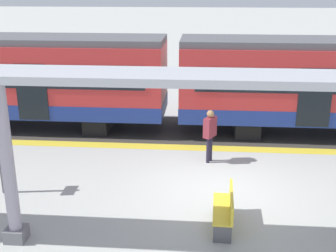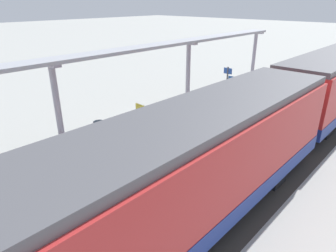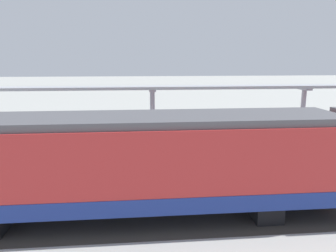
# 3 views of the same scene
# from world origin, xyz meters

# --- Properties ---
(ground_plane) EXTENTS (176.00, 176.00, 0.00)m
(ground_plane) POSITION_xyz_m (0.00, 0.00, 0.00)
(ground_plane) COLOR #A7A9A3
(tactile_edge_strip) EXTENTS (0.52, 33.83, 0.01)m
(tactile_edge_strip) POSITION_xyz_m (-3.02, 0.00, 0.00)
(tactile_edge_strip) COLOR gold
(tactile_edge_strip) RESTS_ON ground
(trackbed) EXTENTS (3.20, 45.83, 0.01)m
(trackbed) POSITION_xyz_m (-4.88, 0.00, 0.00)
(trackbed) COLOR #38332D
(trackbed) RESTS_ON ground
(train_far_carriage) EXTENTS (2.65, 13.68, 3.48)m
(train_far_carriage) POSITION_xyz_m (-4.88, 5.50, 1.83)
(train_far_carriage) COLOR red
(train_far_carriage) RESTS_ON ground
(canopy_pillar_nearest) EXTENTS (1.10, 0.44, 3.61)m
(canopy_pillar_nearest) POSITION_xyz_m (2.83, -13.22, 1.83)
(canopy_pillar_nearest) COLOR slate
(canopy_pillar_nearest) RESTS_ON ground
(canopy_pillar_second) EXTENTS (1.10, 0.44, 3.61)m
(canopy_pillar_second) POSITION_xyz_m (2.83, -4.49, 1.83)
(canopy_pillar_second) COLOR slate
(canopy_pillar_second) RESTS_ON ground
(canopy_pillar_third) EXTENTS (1.10, 0.44, 3.61)m
(canopy_pillar_third) POSITION_xyz_m (2.83, 4.51, 1.83)
(canopy_pillar_third) COLOR slate
(canopy_pillar_third) RESTS_ON ground
(canopy_beam) EXTENTS (1.20, 27.30, 0.16)m
(canopy_beam) POSITION_xyz_m (2.83, 0.04, 3.69)
(canopy_beam) COLOR #A8AAB2
(canopy_beam) RESTS_ON canopy_pillar_nearest
(bench_near_end) EXTENTS (1.51, 0.49, 0.86)m
(bench_near_end) POSITION_xyz_m (1.88, 0.08, 0.44)
(bench_near_end) COLOR gold
(bench_near_end) RESTS_ON ground
(bench_mid_platform) EXTENTS (1.52, 0.50, 0.86)m
(bench_mid_platform) POSITION_xyz_m (1.61, -8.78, 0.44)
(bench_mid_platform) COLOR #2657A2
(bench_mid_platform) RESTS_ON ground
(trash_bin) EXTENTS (0.48, 0.48, 0.88)m
(trash_bin) POSITION_xyz_m (1.85, 3.15, 0.44)
(trash_bin) COLOR #3D4854
(trash_bin) RESTS_ON ground
(platform_info_sign) EXTENTS (0.56, 0.10, 2.20)m
(platform_info_sign) POSITION_xyz_m (0.68, -5.76, 1.33)
(platform_info_sign) COLOR #4C4C51
(platform_info_sign) RESTS_ON ground
(passenger_waiting_near_edge) EXTENTS (0.53, 0.43, 1.68)m
(passenger_waiting_near_edge) POSITION_xyz_m (-1.87, -0.26, 1.05)
(passenger_waiting_near_edge) COLOR #252032
(passenger_waiting_near_edge) RESTS_ON ground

